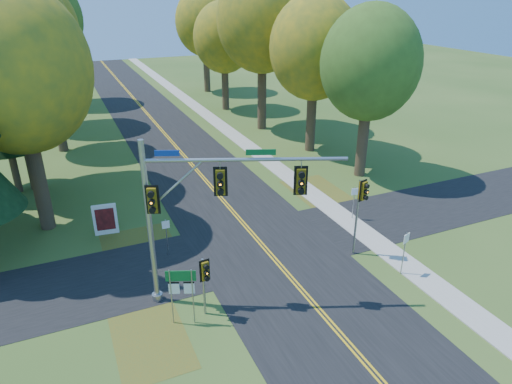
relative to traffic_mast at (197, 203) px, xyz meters
name	(u,v)px	position (x,y,z in m)	size (l,w,h in m)	color
ground	(277,263)	(4.64, 1.39, -5.11)	(160.00, 160.00, 0.00)	#304E1B
road_main	(277,263)	(4.64, 1.39, -5.10)	(8.00, 160.00, 0.02)	black
road_cross	(262,245)	(4.64, 3.39, -5.10)	(60.00, 6.00, 0.02)	black
centerline_left	(276,263)	(4.54, 1.39, -5.09)	(0.10, 160.00, 0.01)	gold
centerline_right	(279,262)	(4.74, 1.39, -5.09)	(0.10, 160.00, 0.01)	gold
sidewalk_east	(372,239)	(10.84, 1.39, -5.08)	(1.60, 160.00, 0.06)	#9E998E
leaf_patch_w_near	(142,252)	(-1.86, 5.39, -5.10)	(4.00, 6.00, 0.00)	brown
leaf_patch_e	(326,198)	(11.44, 7.39, -5.10)	(3.50, 8.00, 0.00)	brown
leaf_patch_w_far	(150,338)	(-2.86, -1.61, -5.10)	(3.00, 5.00, 0.00)	brown
tree_w_a	(17,71)	(-6.49, 10.78, 4.37)	(8.00, 8.00, 14.15)	#38281C
tree_e_a	(370,64)	(16.20, 10.17, 3.42)	(7.20, 7.20, 12.73)	#38281C
tree_w_b	(8,41)	(-7.09, 17.68, 5.26)	(8.60, 8.60, 15.38)	#38281C
tree_e_b	(315,48)	(15.61, 16.97, 3.79)	(7.60, 7.60, 13.33)	#38281C
tree_w_c	(48,60)	(-4.90, 25.86, 2.83)	(6.80, 6.80, 11.91)	#38281C
tree_e_c	(263,20)	(14.52, 25.08, 5.55)	(8.80, 8.80, 15.79)	#38281C
tree_w_d	(36,29)	(-5.49, 34.58, 4.67)	(8.20, 8.20, 14.56)	#38281C
tree_e_d	(224,38)	(13.90, 34.27, 3.13)	(7.00, 7.00, 12.32)	#38281C
tree_w_e	(47,19)	(-4.29, 45.48, 4.96)	(8.40, 8.40, 14.97)	#38281C
tree_e_e	(205,22)	(15.11, 44.97, 4.08)	(7.80, 7.80, 13.74)	#38281C
traffic_mast	(197,203)	(0.00, 0.00, 0.00)	(8.17, 3.51, 7.95)	#93969B
east_signal_pole	(361,199)	(8.97, 0.36, -1.69)	(0.51, 0.61, 4.52)	gray
ped_signal_pole	(205,275)	(-0.21, -1.22, -2.88)	(0.47, 0.55, 2.99)	#92939A
route_sign_cluster	(181,286)	(-1.26, -1.22, -3.15)	(1.21, 0.52, 2.78)	gray
info_kiosk	(105,220)	(-3.34, 8.39, -4.15)	(1.40, 0.37, 1.92)	silver
reg_sign_e_north	(354,197)	(11.26, 4.02, -3.58)	(0.42, 0.13, 2.24)	gray
reg_sign_e_south	(405,246)	(10.02, -2.13, -3.43)	(0.46, 0.19, 2.46)	gray
reg_sign_w	(166,231)	(-0.55, 4.59, -3.62)	(0.42, 0.07, 2.18)	gray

